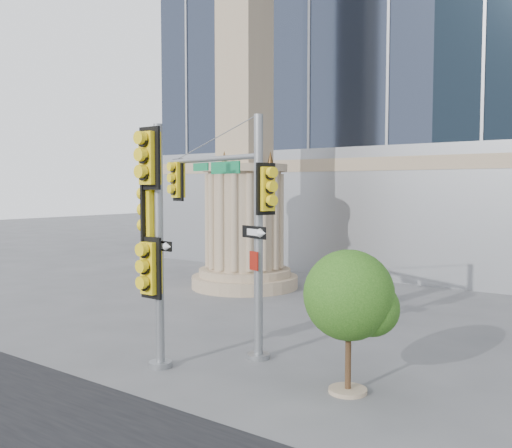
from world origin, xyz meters
The scene contains 5 objects.
ground centered at (0.00, 0.00, 0.00)m, with size 120.00×120.00×0.00m, color #545456.
monument centered at (-6.00, 9.00, 5.52)m, with size 4.40×4.40×16.60m.
main_signal_pole centered at (-0.75, 1.77, 3.67)m, with size 4.48×1.62×5.92m.
secondary_signal_pole centered at (-1.21, -0.55, 3.30)m, with size 0.96×0.73×5.62m.
street_tree centered at (3.16, 0.74, 1.93)m, with size 1.89×1.84×2.94m.
Camera 1 is at (8.44, -9.52, 4.21)m, focal length 40.00 mm.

